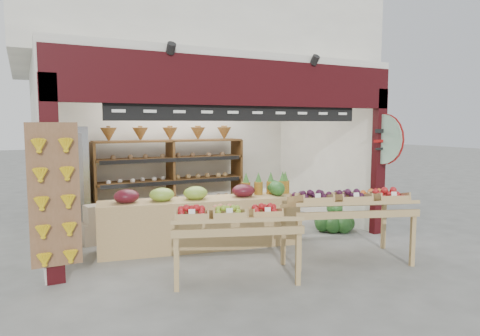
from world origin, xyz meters
name	(u,v)px	position (x,y,z in m)	size (l,w,h in m)	color
ground	(218,237)	(0.00, 0.00, 0.00)	(60.00, 60.00, 0.00)	slate
shop_structure	(185,30)	(0.00, 1.61, 3.92)	(6.36, 5.12, 5.40)	white
banana_board	(55,198)	(-2.73, -1.17, 1.12)	(0.60, 0.15, 1.80)	brown
gift_sign	(383,139)	(2.75, -1.15, 1.75)	(0.04, 0.93, 0.92)	#A3CDB2
back_shelving	(171,163)	(-0.28, 1.83, 1.20)	(3.18, 0.52, 1.95)	brown
refrigerator	(63,179)	(-2.40, 1.82, 0.99)	(0.77, 0.77, 1.98)	#B8BCC0
cardboard_stack	(108,227)	(-1.79, 0.68, 0.24)	(1.02, 0.76, 0.66)	beige
mid_counter	(201,221)	(-0.50, -0.44, 0.45)	(3.31, 1.19, 1.03)	tan
display_table_left	(226,217)	(-0.71, -1.83, 0.81)	(1.85, 1.40, 1.04)	tan
display_table_right	(346,201)	(1.20, -1.97, 0.89)	(2.01, 1.53, 1.12)	tan
watermelon_pile	(334,221)	(2.15, -0.57, 0.19)	(0.74, 0.74, 0.58)	#174517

